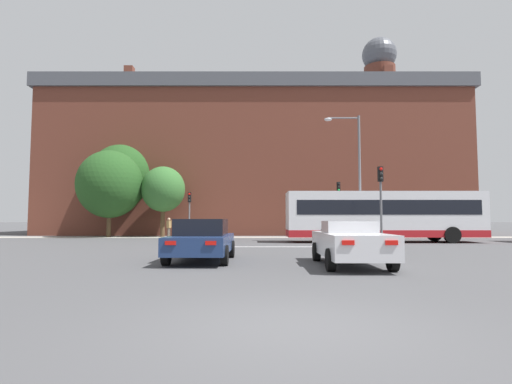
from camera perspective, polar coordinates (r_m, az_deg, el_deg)
ground_plane at (r=5.71m, az=5.85°, el=-18.55°), size 400.00×400.00×0.00m
stop_line_strip at (r=21.22m, az=1.57°, el=-7.82°), size 8.94×0.30×0.01m
far_pavement at (r=32.47m, az=1.05°, el=-6.48°), size 69.94×2.50×0.01m
brick_civic_building at (r=43.19m, az=0.01°, el=4.18°), size 40.96×15.23×21.41m
car_saloon_left at (r=14.04m, az=-7.66°, el=-6.77°), size 2.11×4.37×1.46m
car_roadster_right at (r=12.94m, az=13.36°, el=-7.06°), size 1.98×4.57×1.39m
bus_crossing_lead at (r=26.70m, az=17.76°, el=-3.18°), size 12.23×2.73×3.18m
traffic_light_far_left at (r=32.51m, az=-9.41°, el=-2.08°), size 0.26×0.31×3.63m
traffic_light_near_right at (r=22.15m, az=17.50°, el=-0.10°), size 0.26×0.31×4.25m
traffic_light_far_right at (r=32.42m, az=11.82°, el=-1.16°), size 0.26×0.31×4.43m
street_lamp_junction at (r=26.96m, az=13.90°, el=3.77°), size 2.36×0.36×8.29m
pedestrian_waiting at (r=33.41m, az=6.34°, el=-4.51°), size 0.39×0.46×1.84m
pedestrian_walking_east at (r=33.60m, az=8.04°, el=-4.73°), size 0.43×0.44×1.64m
pedestrian_walking_west at (r=32.95m, az=-12.25°, el=-4.77°), size 0.33×0.45×1.58m
tree_by_building at (r=38.73m, az=-18.42°, el=1.86°), size 6.03×6.03×8.39m
tree_kerbside at (r=35.09m, az=-20.07°, el=1.05°), size 5.33×5.33×7.15m
tree_distant at (r=34.33m, az=-13.03°, el=0.37°), size 3.63×3.63×5.89m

